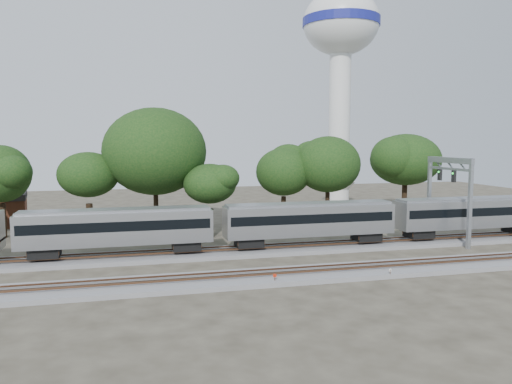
% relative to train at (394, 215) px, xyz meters
% --- Properties ---
extents(ground, '(160.00, 160.00, 0.00)m').
position_rel_train_xyz_m(ground, '(-17.95, -6.00, -3.35)').
color(ground, '#383328').
rests_on(ground, ground).
extents(track_far, '(160.00, 5.00, 0.73)m').
position_rel_train_xyz_m(track_far, '(-17.95, -0.00, -3.14)').
color(track_far, slate).
rests_on(track_far, ground).
extents(track_near, '(160.00, 5.00, 0.73)m').
position_rel_train_xyz_m(track_near, '(-17.95, -10.00, -3.14)').
color(track_near, slate).
rests_on(track_near, ground).
extents(train, '(115.30, 3.30, 4.86)m').
position_rel_train_xyz_m(train, '(0.00, 0.00, 0.00)').
color(train, '#A9ACB0').
rests_on(train, ground).
extents(switch_stand_red, '(0.30, 0.09, 0.96)m').
position_rel_train_xyz_m(switch_stand_red, '(-17.34, -11.85, -2.73)').
color(switch_stand_red, '#512D19').
rests_on(switch_stand_red, ground).
extents(switch_stand_white, '(0.28, 0.09, 0.89)m').
position_rel_train_xyz_m(switch_stand_white, '(-7.30, -12.37, -2.78)').
color(switch_stand_white, '#512D19').
rests_on(switch_stand_white, ground).
extents(switch_lever, '(0.57, 0.44, 0.30)m').
position_rel_train_xyz_m(switch_lever, '(-12.38, -11.49, -3.20)').
color(switch_lever, '#512D19').
rests_on(switch_lever, ground).
extents(water_tower, '(14.14, 14.14, 39.14)m').
position_rel_train_xyz_m(water_tower, '(9.61, 37.88, 25.65)').
color(water_tower, silver).
rests_on(water_tower, ground).
extents(signal_gantry, '(0.68, 8.04, 9.78)m').
position_rel_train_xyz_m(signal_gantry, '(6.75, -0.00, 3.78)').
color(signal_gantry, gray).
rests_on(signal_gantry, ground).
extents(tree_1, '(7.86, 7.86, 11.08)m').
position_rel_train_xyz_m(tree_1, '(-43.55, 15.19, 4.37)').
color(tree_1, black).
rests_on(tree_1, ground).
extents(tree_2, '(7.72, 7.72, 10.88)m').
position_rel_train_xyz_m(tree_2, '(-33.45, 13.07, 4.22)').
color(tree_2, black).
rests_on(tree_2, ground).
extents(tree_3, '(10.49, 10.49, 14.79)m').
position_rel_train_xyz_m(tree_3, '(-25.51, 13.50, 6.96)').
color(tree_3, black).
rests_on(tree_3, ground).
extents(tree_4, '(6.63, 6.63, 9.35)m').
position_rel_train_xyz_m(tree_4, '(-19.32, 9.36, 3.15)').
color(tree_4, black).
rests_on(tree_4, ground).
extents(tree_5, '(7.49, 7.49, 10.57)m').
position_rel_train_xyz_m(tree_5, '(-8.06, 15.83, 4.00)').
color(tree_5, black).
rests_on(tree_5, ground).
extents(tree_6, '(8.55, 8.55, 12.06)m').
position_rel_train_xyz_m(tree_6, '(-2.19, 14.28, 5.05)').
color(tree_6, black).
rests_on(tree_6, ground).
extents(tree_7, '(8.80, 8.80, 12.41)m').
position_rel_train_xyz_m(tree_7, '(13.61, 20.96, 5.30)').
color(tree_7, black).
rests_on(tree_7, ground).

